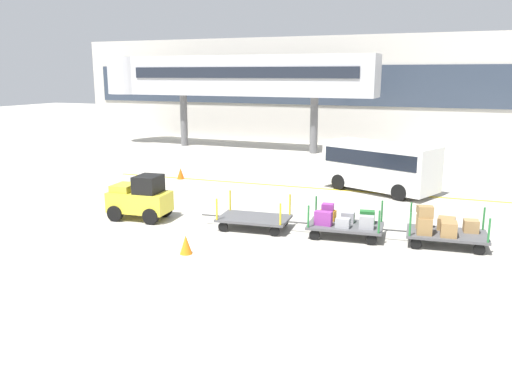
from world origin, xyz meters
name	(u,v)px	position (x,y,z in m)	size (l,w,h in m)	color
ground_plane	(154,248)	(0.00, 0.00, 0.00)	(120.00, 120.00, 0.00)	#B2ADA0
apron_lead_line	(294,187)	(1.03, 9.76, 0.00)	(18.19, 0.20, 0.01)	yellow
terminal_building	(353,90)	(0.00, 25.98, 3.82)	(44.57, 2.51, 7.63)	#BCB7AD
jet_bridge	(222,76)	(-7.62, 19.99, 4.83)	(19.43, 3.00, 6.18)	#B7B7BC
baggage_tug	(140,198)	(-2.18, 2.52, 0.75)	(2.20, 1.42, 1.58)	gold
baggage_cart_lead	(254,219)	(1.95, 2.95, 0.35)	(3.06, 1.63, 1.10)	#4C4C4F
baggage_cart_middle	(344,222)	(4.91, 3.28, 0.48)	(3.06, 1.63, 1.10)	#4C4C4F
baggage_cart_tail	(442,227)	(7.79, 3.57, 0.55)	(3.06, 1.63, 1.25)	#4C4C4F
shuttle_van	(380,164)	(4.77, 10.24, 1.23)	(5.16, 3.55, 2.10)	white
safety_cone_near	(181,173)	(-4.62, 9.31, 0.28)	(0.36, 0.36, 0.55)	#EA590F
safety_cone_far	(186,245)	(1.14, -0.08, 0.28)	(0.36, 0.36, 0.55)	orange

